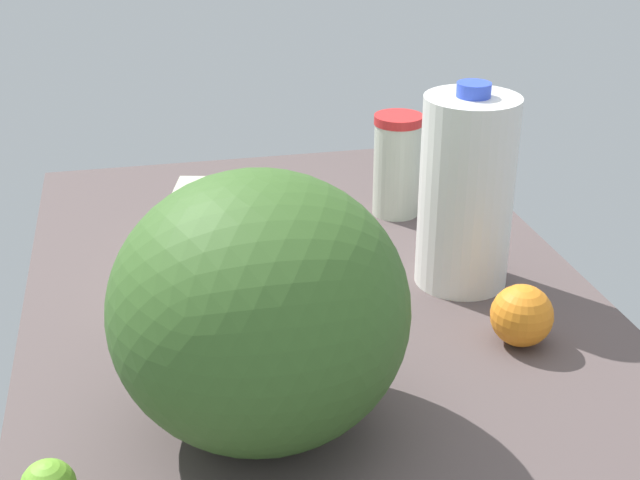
# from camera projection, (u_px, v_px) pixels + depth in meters

# --- Properties ---
(countertop) EXTENTS (1.20, 0.76, 0.03)m
(countertop) POSITION_uv_depth(u_px,v_px,m) (320.00, 319.00, 1.17)
(countertop) COLOR #534545
(countertop) RESTS_ON ground
(milk_jug) EXTENTS (0.13, 0.13, 0.28)m
(milk_jug) POSITION_uv_depth(u_px,v_px,m) (466.00, 192.00, 1.18)
(milk_jug) COLOR white
(milk_jug) RESTS_ON countertop
(egg_carton) EXTENTS (0.36, 0.19, 0.07)m
(egg_carton) POSITION_uv_depth(u_px,v_px,m) (200.00, 242.00, 1.27)
(egg_carton) COLOR beige
(egg_carton) RESTS_ON countertop
(tumbler_cup) EXTENTS (0.08, 0.08, 0.16)m
(tumbler_cup) POSITION_uv_depth(u_px,v_px,m) (397.00, 165.00, 1.42)
(tumbler_cup) COLOR beige
(tumbler_cup) RESTS_ON countertop
(watermelon) EXTENTS (0.30, 0.30, 0.28)m
(watermelon) POSITION_uv_depth(u_px,v_px,m) (259.00, 310.00, 0.88)
(watermelon) COLOR #386026
(watermelon) RESTS_ON countertop
(orange_near_front) EXTENTS (0.08, 0.08, 0.08)m
(orange_near_front) POSITION_uv_depth(u_px,v_px,m) (522.00, 316.00, 1.07)
(orange_near_front) COLOR orange
(orange_near_front) RESTS_ON countertop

